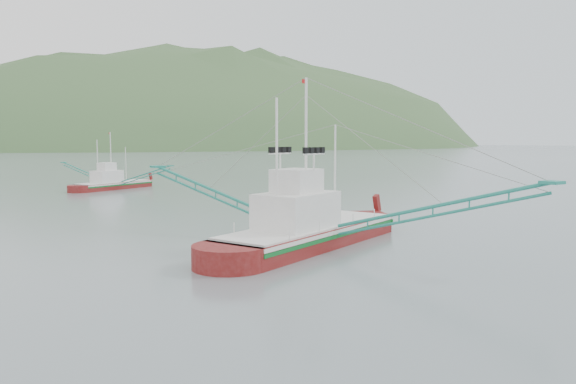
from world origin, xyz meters
TOP-DOWN VIEW (x-y plane):
  - ground at (0.00, 0.00)m, footprint 1200.00×1200.00m
  - main_boat at (-0.69, 2.86)m, footprint 16.15×27.53m
  - bg_boat_far at (4.10, 51.40)m, footprint 11.79×19.93m
  - headland_right at (240.00, 430.00)m, footprint 684.00×432.00m

SIDE VIEW (x-z plane):
  - ground at x=0.00m, z-range 0.00..0.00m
  - headland_right at x=240.00m, z-range -153.00..153.00m
  - bg_boat_far at x=4.10m, z-range -2.52..5.91m
  - main_boat at x=-0.69m, z-range -3.49..7.97m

